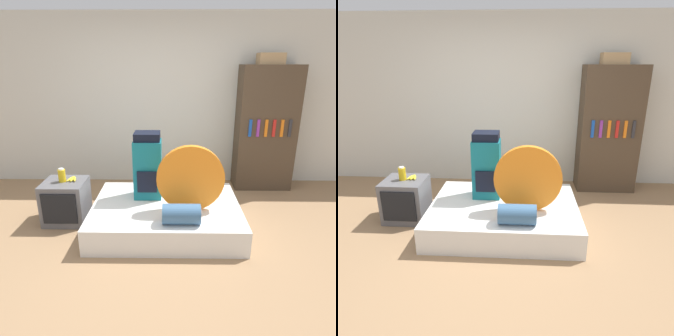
# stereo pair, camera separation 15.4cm
# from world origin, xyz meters

# --- Properties ---
(ground_plane) EXTENTS (16.00, 16.00, 0.00)m
(ground_plane) POSITION_xyz_m (0.00, 0.00, 0.00)
(ground_plane) COLOR #997551
(wall_back) EXTENTS (8.00, 0.05, 2.60)m
(wall_back) POSITION_xyz_m (0.00, 2.10, 1.30)
(wall_back) COLOR silver
(wall_back) RESTS_ON ground_plane
(bed) EXTENTS (1.73, 1.31, 0.30)m
(bed) POSITION_xyz_m (0.09, 0.56, 0.15)
(bed) COLOR white
(bed) RESTS_ON ground_plane
(backpack) EXTENTS (0.33, 0.31, 0.81)m
(backpack) POSITION_xyz_m (-0.14, 0.77, 0.69)
(backpack) COLOR #14707F
(backpack) RESTS_ON bed
(tent_bag) EXTENTS (0.75, 0.08, 0.75)m
(tent_bag) POSITION_xyz_m (0.36, 0.41, 0.67)
(tent_bag) COLOR orange
(tent_bag) RESTS_ON bed
(sleeping_roll) EXTENTS (0.40, 0.22, 0.22)m
(sleeping_roll) POSITION_xyz_m (0.25, 0.10, 0.40)
(sleeping_roll) COLOR #3D668E
(sleeping_roll) RESTS_ON bed
(television) EXTENTS (0.51, 0.49, 0.52)m
(television) POSITION_xyz_m (-1.16, 0.68, 0.26)
(television) COLOR #5B5B60
(television) RESTS_ON ground_plane
(canister) EXTENTS (0.09, 0.09, 0.17)m
(canister) POSITION_xyz_m (-1.17, 0.68, 0.60)
(canister) COLOR gold
(canister) RESTS_ON television
(banana_bunch) EXTENTS (0.13, 0.17, 0.03)m
(banana_bunch) POSITION_xyz_m (-1.07, 0.73, 0.54)
(banana_bunch) COLOR yellow
(banana_bunch) RESTS_ON television
(bookshelf) EXTENTS (0.86, 0.44, 1.86)m
(bookshelf) POSITION_xyz_m (1.57, 1.84, 0.93)
(bookshelf) COLOR #473828
(bookshelf) RESTS_ON ground_plane
(cardboard_box) EXTENTS (0.36, 0.22, 0.16)m
(cardboard_box) POSITION_xyz_m (1.55, 1.88, 1.94)
(cardboard_box) COLOR tan
(cardboard_box) RESTS_ON bookshelf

